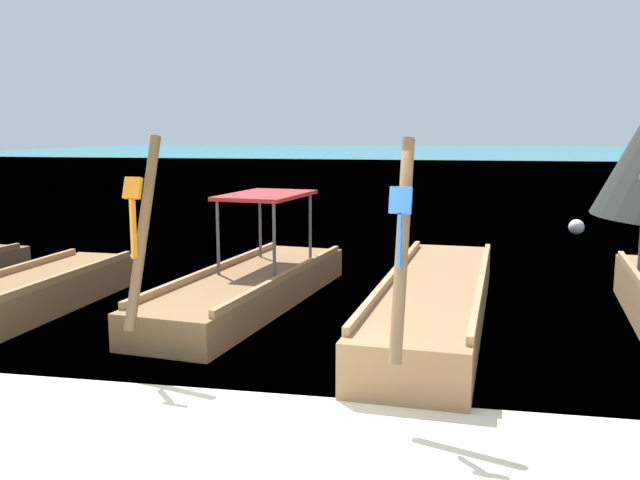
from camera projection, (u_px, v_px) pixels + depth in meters
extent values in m
plane|color=beige|center=(249.00, 446.00, 5.95)|extent=(120.00, 120.00, 0.00)
plane|color=#147A89|center=(436.00, 159.00, 65.32)|extent=(120.00, 120.00, 0.00)
cube|color=brown|center=(2.00, 306.00, 9.70)|extent=(1.36, 5.73, 0.51)
cube|color=#996C3F|center=(34.00, 286.00, 9.53)|extent=(0.28, 5.23, 0.10)
cube|color=brown|center=(250.00, 290.00, 10.72)|extent=(2.06, 5.48, 0.49)
cube|color=#9F7246|center=(213.00, 269.00, 10.87)|extent=(0.76, 4.88, 0.10)
cube|color=#9F7246|center=(288.00, 274.00, 10.47)|extent=(0.76, 4.88, 0.10)
cylinder|color=brown|center=(143.00, 232.00, 7.83)|extent=(0.23, 0.81, 2.17)
cube|color=orange|center=(133.00, 188.00, 7.60)|extent=(0.22, 0.16, 0.25)
cube|color=orange|center=(133.00, 229.00, 7.65)|extent=(0.04, 0.08, 0.66)
cylinder|color=#4C4C51|center=(218.00, 238.00, 10.61)|extent=(0.06, 0.06, 1.14)
cylinder|color=#4C4C51|center=(274.00, 241.00, 10.31)|extent=(0.06, 0.06, 1.14)
cylinder|color=#4C4C51|center=(260.00, 225.00, 12.11)|extent=(0.06, 0.06, 1.14)
cylinder|color=#4C4C51|center=(310.00, 227.00, 11.81)|extent=(0.06, 0.06, 1.14)
cube|color=#AD2323|center=(266.00, 195.00, 11.12)|extent=(1.37, 1.94, 0.06)
cube|color=olive|center=(435.00, 302.00, 9.76)|extent=(1.80, 6.41, 0.59)
cube|color=#AF7F52|center=(392.00, 276.00, 9.87)|extent=(0.51, 5.81, 0.10)
cube|color=#AF7F52|center=(481.00, 280.00, 9.55)|extent=(0.51, 5.81, 0.10)
cylinder|color=brown|center=(402.00, 249.00, 6.40)|extent=(0.17, 0.72, 2.06)
cube|color=blue|center=(401.00, 200.00, 6.20)|extent=(0.21, 0.14, 0.25)
cube|color=blue|center=(400.00, 241.00, 6.23)|extent=(0.04, 0.08, 0.49)
sphere|color=white|center=(576.00, 227.00, 18.03)|extent=(0.40, 0.40, 0.40)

